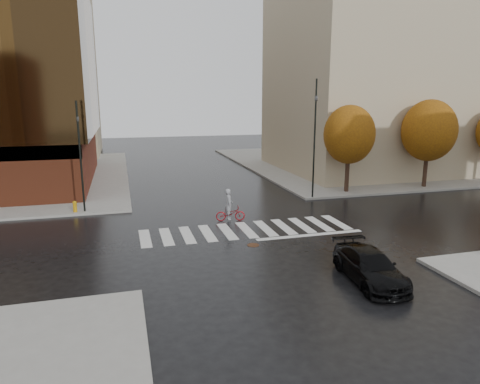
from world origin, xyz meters
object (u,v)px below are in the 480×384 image
object	(u,v)px
traffic_light_ne	(315,129)
cyclist	(230,210)
sedan	(369,266)
traffic_light_nw	(80,151)
fire_hydrant	(75,206)

from	to	relation	value
traffic_light_ne	cyclist	bearing A→B (deg)	25.46
sedan	traffic_light_ne	bearing A→B (deg)	78.77
sedan	traffic_light_nw	bearing A→B (deg)	134.83
fire_hydrant	sedan	bearing A→B (deg)	-48.50
traffic_light_nw	traffic_light_ne	distance (m)	15.57
cyclist	traffic_light_ne	distance (m)	9.17
sedan	cyclist	distance (m)	10.28
sedan	traffic_light_ne	world-z (taller)	traffic_light_ne
sedan	cyclist	xyz separation A→B (m)	(-3.23, 9.76, 0.04)
traffic_light_nw	fire_hydrant	size ratio (longest dim) A/B	9.68
sedan	traffic_light_nw	world-z (taller)	traffic_light_nw
cyclist	traffic_light_ne	xyz separation A→B (m)	(7.12, 3.83, 4.32)
traffic_light_nw	traffic_light_ne	world-z (taller)	traffic_light_ne
cyclist	traffic_light_nw	distance (m)	9.93
cyclist	traffic_light_nw	xyz separation A→B (m)	(-8.42, 4.07, 3.33)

